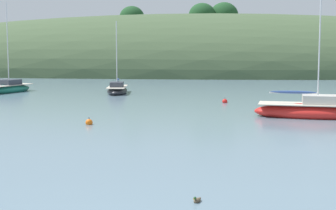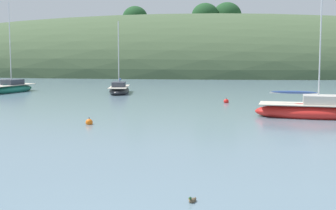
% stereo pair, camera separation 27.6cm
% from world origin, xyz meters
% --- Properties ---
extents(far_shoreline_hill, '(150.00, 36.00, 24.22)m').
position_xyz_m(far_shoreline_hill, '(-0.00, 83.42, 0.03)').
color(far_shoreline_hill, '#425638').
rests_on(far_shoreline_hill, ground).
extents(sailboat_red_portside, '(7.94, 3.70, 10.78)m').
position_xyz_m(sailboat_red_portside, '(9.44, 24.07, 0.46)').
color(sailboat_red_portside, red).
rests_on(sailboat_red_portside, ground).
extents(sailboat_orange_cutter, '(2.58, 6.05, 7.64)m').
position_xyz_m(sailboat_orange_cutter, '(-7.14, 41.16, 0.37)').
color(sailboat_orange_cutter, '#232328').
rests_on(sailboat_orange_cutter, ground).
extents(sailboat_teal_outer, '(4.34, 6.99, 9.73)m').
position_xyz_m(sailboat_teal_outer, '(-18.99, 41.23, 0.40)').
color(sailboat_teal_outer, '#196B56').
rests_on(sailboat_teal_outer, ground).
extents(mooring_buoy_inner, '(0.44, 0.44, 0.54)m').
position_xyz_m(mooring_buoy_inner, '(3.79, 32.82, 0.12)').
color(mooring_buoy_inner, red).
rests_on(mooring_buoy_inner, ground).
extents(mooring_buoy_channel, '(0.44, 0.44, 0.54)m').
position_xyz_m(mooring_buoy_channel, '(-4.82, 19.56, 0.12)').
color(mooring_buoy_channel, orange).
rests_on(mooring_buoy_channel, ground).
extents(duck_straggler, '(0.31, 0.41, 0.24)m').
position_xyz_m(duck_straggler, '(2.24, 4.40, 0.05)').
color(duck_straggler, brown).
rests_on(duck_straggler, ground).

